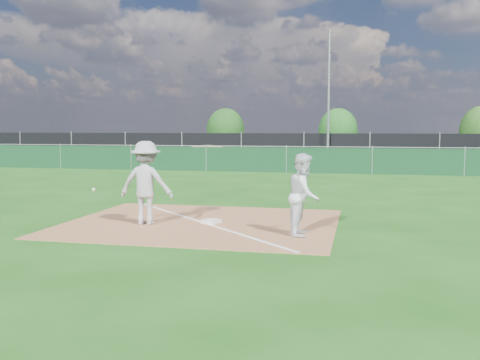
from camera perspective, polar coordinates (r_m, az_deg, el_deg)
name	(u,v)px	position (r m, az deg, el deg)	size (l,w,h in m)	color
ground	(269,183)	(20.81, 3.08, -0.33)	(90.00, 90.00, 0.00)	#164D10
infield_dirt	(202,223)	(12.11, -4.11, -4.58)	(6.00, 5.00, 0.02)	#935E3A
foul_line	(202,222)	(12.11, -4.11, -4.51)	(0.08, 7.00, 0.01)	white
green_fence	(286,160)	(25.69, 4.97, 2.13)	(44.00, 0.05, 1.20)	#0D321A
dirt_mound	(207,156)	(30.16, -3.58, 2.62)	(3.38, 2.60, 1.17)	#9F884D
black_fence	(304,148)	(33.61, 6.82, 3.44)	(46.00, 0.04, 1.80)	black
parking_lot	(311,158)	(38.62, 7.58, 2.38)	(46.00, 9.00, 0.01)	black
light_pole	(329,97)	(33.21, 9.44, 8.73)	(0.16, 0.16, 8.00)	slate
first_base	(211,221)	(12.02, -3.10, -4.42)	(0.35, 0.35, 0.07)	white
play_at_first	(146,183)	(11.92, -9.99, -0.30)	(2.00, 0.73, 1.84)	#B0B0B2
runner	(304,195)	(10.68, 6.83, -1.57)	(0.80, 0.62, 1.64)	silver
car_left	(223,146)	(39.26, -1.79, 3.67)	(1.92, 4.78, 1.63)	#999AA0
car_mid	(302,147)	(37.71, 6.60, 3.49)	(1.63, 4.67, 1.54)	black
car_right	(406,150)	(37.73, 17.29, 3.04)	(1.73, 4.24, 1.23)	black
tree_left	(225,130)	(45.57, -1.56, 5.36)	(3.20, 3.20, 3.79)	#382316
tree_mid	(338,131)	(43.78, 10.40, 5.20)	(3.13, 3.13, 3.71)	#382316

